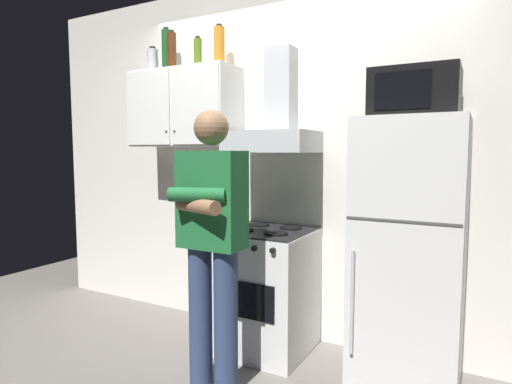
% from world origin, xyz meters
% --- Properties ---
extents(ground_plane, '(7.00, 7.00, 0.00)m').
position_xyz_m(ground_plane, '(0.00, 0.00, 0.00)').
color(ground_plane, slate).
extents(back_wall_tiled, '(4.80, 0.10, 2.70)m').
position_xyz_m(back_wall_tiled, '(0.00, 0.60, 1.35)').
color(back_wall_tiled, silver).
rests_on(back_wall_tiled, ground_plane).
extents(upper_cabinet, '(0.90, 0.37, 0.60)m').
position_xyz_m(upper_cabinet, '(-0.85, 0.37, 1.75)').
color(upper_cabinet, white).
extents(stove_oven, '(0.60, 0.62, 0.87)m').
position_xyz_m(stove_oven, '(-0.05, 0.25, 0.43)').
color(stove_oven, silver).
rests_on(stove_oven, ground_plane).
extents(range_hood, '(0.60, 0.44, 0.75)m').
position_xyz_m(range_hood, '(-0.05, 0.38, 1.60)').
color(range_hood, '#B7BABF').
extents(refrigerator, '(0.60, 0.62, 1.60)m').
position_xyz_m(refrigerator, '(0.90, 0.25, 0.80)').
color(refrigerator, silver).
rests_on(refrigerator, ground_plane).
extents(microwave, '(0.48, 0.37, 0.28)m').
position_xyz_m(microwave, '(0.90, 0.27, 1.74)').
color(microwave, black).
rests_on(microwave, refrigerator).
extents(person_standing, '(0.38, 0.33, 1.64)m').
position_xyz_m(person_standing, '(-0.10, -0.36, 0.90)').
color(person_standing, navy).
rests_on(person_standing, ground_plane).
extents(bottle_olive_oil, '(0.06, 0.06, 0.24)m').
position_xyz_m(bottle_olive_oil, '(-0.70, 0.36, 2.16)').
color(bottle_olive_oil, '#4C6B19').
rests_on(bottle_olive_oil, upper_cabinet).
extents(bottle_liquor_amber, '(0.08, 0.08, 0.31)m').
position_xyz_m(bottle_liquor_amber, '(-0.53, 0.40, 2.20)').
color(bottle_liquor_amber, '#B7721E').
rests_on(bottle_liquor_amber, upper_cabinet).
extents(bottle_rum_dark, '(0.07, 0.07, 0.31)m').
position_xyz_m(bottle_rum_dark, '(-0.95, 0.36, 2.20)').
color(bottle_rum_dark, '#47230F').
rests_on(bottle_rum_dark, upper_cabinet).
extents(bottle_wine_green, '(0.07, 0.07, 0.36)m').
position_xyz_m(bottle_wine_green, '(-1.05, 0.40, 2.22)').
color(bottle_wine_green, '#19471E').
rests_on(bottle_wine_green, upper_cabinet).
extents(bottle_canister_steel, '(0.09, 0.09, 0.21)m').
position_xyz_m(bottle_canister_steel, '(-1.17, 0.38, 2.15)').
color(bottle_canister_steel, '#B2B5BA').
rests_on(bottle_canister_steel, upper_cabinet).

